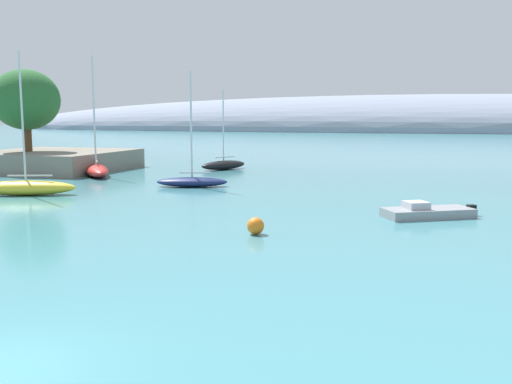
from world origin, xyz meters
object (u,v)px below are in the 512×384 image
object	(u,v)px
sailboat_yellow_mid_mooring	(26,187)
sailboat_red_outer_mooring	(96,169)
mooring_buoy_orange	(256,226)
sailboat_black_end_of_line	(224,164)
tree_clump_shore	(26,100)
motorboat_grey_outer	(427,212)
sailboat_navy_near_shore	(192,181)

from	to	relation	value
sailboat_yellow_mid_mooring	sailboat_red_outer_mooring	xyz separation A→B (m)	(-2.53, 12.72, 0.03)
sailboat_yellow_mid_mooring	mooring_buoy_orange	xyz separation A→B (m)	(19.32, -7.99, -0.18)
sailboat_yellow_mid_mooring	sailboat_black_end_of_line	distance (m)	23.04
tree_clump_shore	motorboat_grey_outer	distance (m)	42.24
tree_clump_shore	sailboat_red_outer_mooring	bearing A→B (deg)	-12.67
sailboat_red_outer_mooring	motorboat_grey_outer	world-z (taller)	sailboat_red_outer_mooring
tree_clump_shore	mooring_buoy_orange	distance (m)	38.97
sailboat_yellow_mid_mooring	mooring_buoy_orange	world-z (taller)	sailboat_yellow_mid_mooring
tree_clump_shore	sailboat_black_end_of_line	distance (m)	20.73
sailboat_red_outer_mooring	sailboat_black_end_of_line	bearing A→B (deg)	97.15
tree_clump_shore	motorboat_grey_outer	size ratio (longest dim) A/B	1.57
motorboat_grey_outer	mooring_buoy_orange	distance (m)	10.42
sailboat_navy_near_shore	mooring_buoy_orange	world-z (taller)	sailboat_navy_near_shore
sailboat_red_outer_mooring	mooring_buoy_orange	size ratio (longest dim) A/B	13.54
tree_clump_shore	sailboat_navy_near_shore	bearing A→B (deg)	-18.46
tree_clump_shore	sailboat_red_outer_mooring	world-z (taller)	sailboat_red_outer_mooring
sailboat_yellow_mid_mooring	motorboat_grey_outer	size ratio (longest dim) A/B	1.92
mooring_buoy_orange	tree_clump_shore	bearing A→B (deg)	143.66
sailboat_yellow_mid_mooring	sailboat_red_outer_mooring	size ratio (longest dim) A/B	0.91
tree_clump_shore	sailboat_black_end_of_line	bearing A→B (deg)	21.82
sailboat_red_outer_mooring	tree_clump_shore	bearing A→B (deg)	-141.07
sailboat_red_outer_mooring	sailboat_yellow_mid_mooring	bearing A→B (deg)	-27.15
mooring_buoy_orange	sailboat_yellow_mid_mooring	bearing A→B (deg)	157.54
tree_clump_shore	sailboat_yellow_mid_mooring	size ratio (longest dim) A/B	0.82
sailboat_navy_near_shore	sailboat_yellow_mid_mooring	size ratio (longest dim) A/B	0.90
sailboat_yellow_mid_mooring	motorboat_grey_outer	distance (m)	27.03
sailboat_black_end_of_line	mooring_buoy_orange	xyz separation A→B (m)	(12.67, -30.05, -0.13)
motorboat_grey_outer	mooring_buoy_orange	xyz separation A→B (m)	(-7.69, -7.03, 0.11)
sailboat_black_end_of_line	mooring_buoy_orange	world-z (taller)	sailboat_black_end_of_line
sailboat_black_end_of_line	motorboat_grey_outer	size ratio (longest dim) A/B	1.59
sailboat_red_outer_mooring	mooring_buoy_orange	distance (m)	30.10
tree_clump_shore	sailboat_navy_near_shore	world-z (taller)	tree_clump_shore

